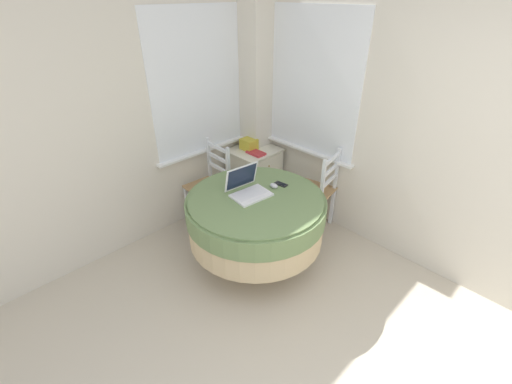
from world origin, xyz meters
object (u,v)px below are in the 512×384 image
object	(u,v)px
laptop	(248,189)
dining_chair_near_right_window	(317,192)
cell_phone	(281,184)
dining_chair_near_back_window	(210,186)
round_dining_table	(256,215)
corner_cabinet	(254,175)
book_on_cabinet	(256,153)
storage_box	(249,144)
computer_mouse	(274,186)

from	to	relation	value
laptop	dining_chair_near_right_window	distance (m)	0.95
cell_phone	dining_chair_near_back_window	bearing A→B (deg)	102.42
dining_chair_near_back_window	laptop	bearing A→B (deg)	-100.91
cell_phone	dining_chair_near_right_window	xyz separation A→B (m)	(0.54, -0.04, -0.29)
dining_chair_near_right_window	round_dining_table	bearing A→B (deg)	177.15
laptop	cell_phone	size ratio (longest dim) A/B	2.82
corner_cabinet	cell_phone	bearing A→B (deg)	-119.27
dining_chair_near_back_window	book_on_cabinet	bearing A→B (deg)	-10.56
storage_box	book_on_cabinet	bearing A→B (deg)	-102.81
book_on_cabinet	storage_box	bearing A→B (deg)	77.19
computer_mouse	cell_phone	world-z (taller)	computer_mouse
cell_phone	book_on_cabinet	size ratio (longest dim) A/B	0.61
cell_phone	corner_cabinet	world-z (taller)	cell_phone
laptop	dining_chair_near_back_window	world-z (taller)	laptop
corner_cabinet	dining_chair_near_right_window	bearing A→B (deg)	-85.61
round_dining_table	corner_cabinet	xyz separation A→B (m)	(0.80, 0.84, -0.21)
book_on_cabinet	round_dining_table	bearing A→B (deg)	-134.50
book_on_cabinet	dining_chair_near_right_window	bearing A→B (deg)	-80.01
laptop	corner_cabinet	bearing A→B (deg)	42.79
book_on_cabinet	laptop	bearing A→B (deg)	-138.64
computer_mouse	dining_chair_near_right_window	xyz separation A→B (m)	(0.63, -0.05, -0.31)
round_dining_table	cell_phone	size ratio (longest dim) A/B	9.70
round_dining_table	computer_mouse	size ratio (longest dim) A/B	14.90
corner_cabinet	computer_mouse	bearing A→B (deg)	-123.94
round_dining_table	cell_phone	world-z (taller)	cell_phone
dining_chair_near_right_window	storage_box	xyz separation A→B (m)	(-0.10, 0.94, 0.30)
round_dining_table	corner_cabinet	distance (m)	1.18
round_dining_table	dining_chair_near_right_window	world-z (taller)	dining_chair_near_right_window
computer_mouse	dining_chair_near_back_window	xyz separation A→B (m)	(-0.10, 0.85, -0.31)
round_dining_table	book_on_cabinet	bearing A→B (deg)	45.50
computer_mouse	book_on_cabinet	xyz separation A→B (m)	(0.49, 0.74, -0.06)
computer_mouse	storage_box	world-z (taller)	storage_box
storage_box	laptop	bearing A→B (deg)	-133.90
cell_phone	laptop	bearing A→B (deg)	163.97
dining_chair_near_right_window	storage_box	bearing A→B (deg)	96.29
cell_phone	dining_chair_near_back_window	world-z (taller)	dining_chair_near_back_window
dining_chair_near_back_window	storage_box	world-z (taller)	dining_chair_near_back_window
round_dining_table	corner_cabinet	bearing A→B (deg)	46.44
round_dining_table	book_on_cabinet	distance (m)	1.05
cell_phone	book_on_cabinet	xyz separation A→B (m)	(0.40, 0.74, -0.05)
dining_chair_near_right_window	book_on_cabinet	bearing A→B (deg)	99.99
corner_cabinet	storage_box	size ratio (longest dim) A/B	3.91
corner_cabinet	storage_box	bearing A→B (deg)	123.18
cell_phone	dining_chair_near_right_window	world-z (taller)	dining_chair_near_right_window
laptop	round_dining_table	bearing A→B (deg)	-85.14
round_dining_table	book_on_cabinet	size ratio (longest dim) A/B	5.90
laptop	storage_box	distance (m)	1.11
cell_phone	book_on_cabinet	bearing A→B (deg)	61.62
laptop	cell_phone	world-z (taller)	laptop
computer_mouse	corner_cabinet	distance (m)	1.09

